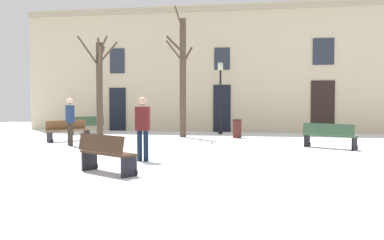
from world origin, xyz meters
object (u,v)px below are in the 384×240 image
(litter_bin, at_px, (237,129))
(bench_back_to_back_left, at_px, (106,153))
(streetlamp, at_px, (220,90))
(bench_back_to_back_right, at_px, (329,135))
(person_crossing_plaza, at_px, (143,125))
(person_by_shop_door, at_px, (70,119))
(tree_center, at_px, (99,84))
(bench_far_corner, at_px, (68,130))
(bench_near_lamp, at_px, (87,125))
(tree_foreground, at_px, (183,75))

(litter_bin, height_order, bench_back_to_back_left, bench_back_to_back_left)
(streetlamp, bearing_deg, bench_back_to_back_right, -52.46)
(bench_back_to_back_right, height_order, person_crossing_plaza, person_crossing_plaza)
(litter_bin, relative_size, person_by_shop_door, 0.47)
(streetlamp, xyz_separation_m, bench_back_to_back_left, (-1.36, -11.92, -1.75))
(tree_center, bearing_deg, person_crossing_plaza, -59.54)
(bench_far_corner, height_order, bench_near_lamp, bench_near_lamp)
(bench_far_corner, relative_size, bench_near_lamp, 1.06)
(tree_center, distance_m, bench_near_lamp, 3.00)
(bench_back_to_back_left, distance_m, bench_far_corner, 8.44)
(bench_far_corner, bearing_deg, tree_foreground, -24.29)
(tree_foreground, bearing_deg, bench_far_corner, -147.65)
(tree_foreground, xyz_separation_m, bench_back_to_back_right, (5.95, -3.72, -2.36))
(bench_back_to_back_left, height_order, bench_near_lamp, bench_back_to_back_left)
(tree_foreground, xyz_separation_m, bench_near_lamp, (-5.07, 0.90, -2.37))
(tree_center, distance_m, litter_bin, 6.52)
(streetlamp, bearing_deg, person_crossing_plaza, -96.46)
(tree_foreground, bearing_deg, person_by_shop_door, -127.92)
(bench_near_lamp, bearing_deg, streetlamp, 138.19)
(bench_back_to_back_left, height_order, bench_back_to_back_right, bench_back_to_back_left)
(litter_bin, height_order, person_crossing_plaza, person_crossing_plaza)
(streetlamp, bearing_deg, bench_near_lamp, -170.17)
(streetlamp, xyz_separation_m, litter_bin, (0.98, -2.10, -1.80))
(streetlamp, relative_size, litter_bin, 4.35)
(person_by_shop_door, bearing_deg, person_crossing_plaza, -175.58)
(person_crossing_plaza, distance_m, person_by_shop_door, 5.13)
(tree_center, height_order, bench_near_lamp, tree_center)
(tree_center, relative_size, person_by_shop_door, 2.56)
(tree_center, height_order, tree_foreground, tree_foreground)
(tree_center, xyz_separation_m, bench_near_lamp, (-1.42, 1.78, -1.96))
(tree_center, bearing_deg, bench_back_to_back_left, -67.02)
(tree_center, bearing_deg, bench_far_corner, -109.40)
(bench_back_to_back_left, bearing_deg, person_by_shop_door, -26.02)
(bench_back_to_back_right, bearing_deg, tree_foreground, -0.03)
(bench_far_corner, relative_size, bench_back_to_back_right, 0.98)
(bench_far_corner, distance_m, person_by_shop_door, 1.94)
(bench_far_corner, bearing_deg, tree_center, 13.97)
(tree_foreground, height_order, person_by_shop_door, tree_foreground)
(person_by_shop_door, bearing_deg, bench_back_to_back_right, -129.65)
(tree_center, height_order, person_crossing_plaza, tree_center)
(tree_center, xyz_separation_m, bench_back_to_back_left, (3.82, -9.00, -1.94))
(bench_back_to_back_left, bearing_deg, bench_back_to_back_right, -102.02)
(bench_near_lamp, distance_m, person_by_shop_door, 5.54)
(bench_back_to_back_left, height_order, bench_far_corner, bench_back_to_back_left)
(bench_far_corner, bearing_deg, bench_back_to_back_left, -114.71)
(bench_near_lamp, bearing_deg, bench_back_to_back_right, 105.65)
(bench_far_corner, xyz_separation_m, bench_near_lamp, (-0.77, 3.62, -0.00))
(streetlamp, distance_m, bench_back_to_back_left, 12.13)
(bench_far_corner, bearing_deg, person_by_shop_door, -117.97)
(bench_near_lamp, bearing_deg, tree_center, 76.94)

